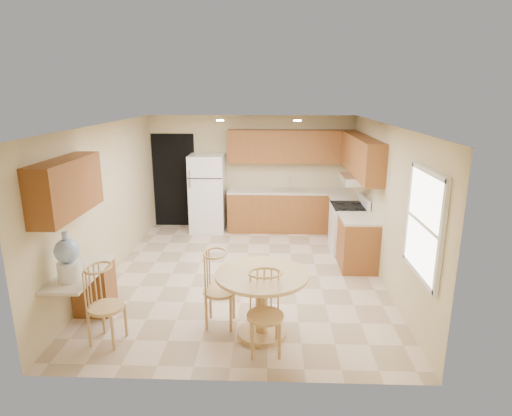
{
  "coord_description": "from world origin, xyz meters",
  "views": [
    {
      "loc": [
        0.44,
        -6.66,
        2.99
      ],
      "look_at": [
        0.19,
        0.3,
        1.09
      ],
      "focal_mm": 30.0,
      "sensor_mm": 36.0,
      "label": 1
    }
  ],
  "objects_px": {
    "chair_table_a": "(219,285)",
    "dining_table": "(262,295)",
    "chair_table_b": "(265,310)",
    "chair_desk": "(102,301)",
    "water_crock": "(68,259)",
    "stove": "(348,228)",
    "refrigerator": "(208,193)"
  },
  "relations": [
    {
      "from": "chair_table_a",
      "to": "chair_table_b",
      "type": "xyz_separation_m",
      "value": [
        0.6,
        -0.6,
        -0.01
      ]
    },
    {
      "from": "chair_table_a",
      "to": "chair_desk",
      "type": "xyz_separation_m",
      "value": [
        -1.33,
        -0.45,
        -0.02
      ]
    },
    {
      "from": "stove",
      "to": "chair_table_a",
      "type": "bearing_deg",
      "value": -126.72
    },
    {
      "from": "chair_table_b",
      "to": "stove",
      "type": "bearing_deg",
      "value": -118.83
    },
    {
      "from": "chair_table_b",
      "to": "water_crock",
      "type": "bearing_deg",
      "value": -13.19
    },
    {
      "from": "dining_table",
      "to": "chair_table_b",
      "type": "relative_size",
      "value": 1.16
    },
    {
      "from": "water_crock",
      "to": "stove",
      "type": "bearing_deg",
      "value": 38.55
    },
    {
      "from": "stove",
      "to": "water_crock",
      "type": "bearing_deg",
      "value": -141.45
    },
    {
      "from": "refrigerator",
      "to": "dining_table",
      "type": "xyz_separation_m",
      "value": [
        1.28,
        -4.25,
        -0.29
      ]
    },
    {
      "from": "chair_desk",
      "to": "water_crock",
      "type": "bearing_deg",
      "value": -103.56
    },
    {
      "from": "chair_table_b",
      "to": "chair_desk",
      "type": "xyz_separation_m",
      "value": [
        -1.93,
        0.15,
        -0.01
      ]
    },
    {
      "from": "refrigerator",
      "to": "chair_table_a",
      "type": "relative_size",
      "value": 1.68
    },
    {
      "from": "stove",
      "to": "dining_table",
      "type": "bearing_deg",
      "value": -117.75
    },
    {
      "from": "water_crock",
      "to": "dining_table",
      "type": "bearing_deg",
      "value": 2.51
    },
    {
      "from": "refrigerator",
      "to": "chair_table_b",
      "type": "relative_size",
      "value": 1.71
    },
    {
      "from": "chair_desk",
      "to": "water_crock",
      "type": "relative_size",
      "value": 1.59
    },
    {
      "from": "stove",
      "to": "chair_table_b",
      "type": "distance_m",
      "value": 3.8
    },
    {
      "from": "chair_desk",
      "to": "water_crock",
      "type": "xyz_separation_m",
      "value": [
        -0.45,
        0.2,
        0.45
      ]
    },
    {
      "from": "refrigerator",
      "to": "stove",
      "type": "xyz_separation_m",
      "value": [
        2.88,
        -1.22,
        -0.37
      ]
    },
    {
      "from": "chair_table_a",
      "to": "water_crock",
      "type": "height_order",
      "value": "water_crock"
    },
    {
      "from": "refrigerator",
      "to": "water_crock",
      "type": "distance_m",
      "value": 4.48
    },
    {
      "from": "chair_table_b",
      "to": "chair_table_a",
      "type": "bearing_deg",
      "value": -50.05
    },
    {
      "from": "chair_table_a",
      "to": "dining_table",
      "type": "bearing_deg",
      "value": 76.02
    },
    {
      "from": "refrigerator",
      "to": "chair_desk",
      "type": "relative_size",
      "value": 1.73
    },
    {
      "from": "dining_table",
      "to": "chair_table_b",
      "type": "distance_m",
      "value": 0.45
    },
    {
      "from": "stove",
      "to": "chair_desk",
      "type": "relative_size",
      "value": 1.12
    },
    {
      "from": "refrigerator",
      "to": "water_crock",
      "type": "xyz_separation_m",
      "value": [
        -1.05,
        -4.35,
        0.2
      ]
    },
    {
      "from": "refrigerator",
      "to": "chair_desk",
      "type": "xyz_separation_m",
      "value": [
        -0.6,
        -4.54,
        -0.25
      ]
    },
    {
      "from": "stove",
      "to": "chair_table_a",
      "type": "height_order",
      "value": "stove"
    },
    {
      "from": "water_crock",
      "to": "chair_table_a",
      "type": "bearing_deg",
      "value": 8.17
    },
    {
      "from": "refrigerator",
      "to": "dining_table",
      "type": "bearing_deg",
      "value": -73.18
    },
    {
      "from": "chair_table_b",
      "to": "refrigerator",
      "type": "bearing_deg",
      "value": -79.05
    }
  ]
}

